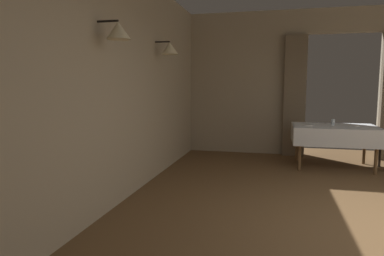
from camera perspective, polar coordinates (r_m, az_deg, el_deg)
wall_left at (r=3.95m, az=-15.64°, el=7.39°), size 0.49×8.40×3.00m
wall_back at (r=7.73m, az=23.32°, el=6.78°), size 6.40×0.27×3.00m
dining_table_mid at (r=6.71m, az=22.22°, el=-0.45°), size 1.44×1.05×0.75m
plate_mid_a at (r=6.80m, az=24.94°, el=0.37°), size 0.19×0.19×0.01m
glass_mid_b at (r=6.74m, az=22.06°, el=0.89°), size 0.07×0.07×0.11m
plate_mid_c at (r=6.56m, az=18.28°, el=0.45°), size 0.20×0.20×0.01m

